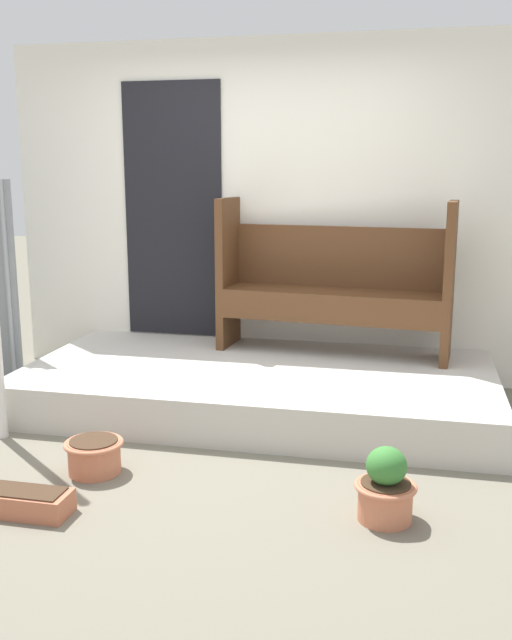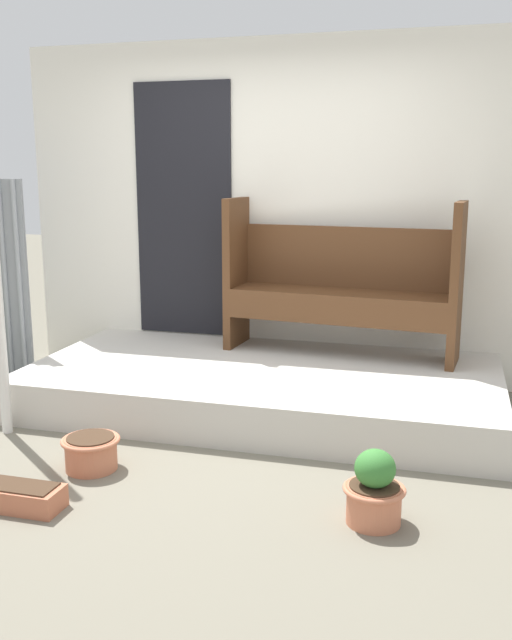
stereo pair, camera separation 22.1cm
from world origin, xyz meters
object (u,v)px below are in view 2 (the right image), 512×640
at_px(bench, 341,279).
at_px(planter_box_rect, 12,495).
at_px(flower_pot_left, 91,451).
at_px(flower_pot_middle, 374,491).

relative_size(bench, planter_box_rect, 3.37).
distance_m(flower_pot_left, flower_pot_middle, 1.59).
bearing_deg(planter_box_rect, bench, 61.79).
xyz_separation_m(flower_pot_left, planter_box_rect, (-0.15, -0.51, -0.04)).
bearing_deg(bench, flower_pot_left, -115.75).
distance_m(bench, planter_box_rect, 2.75).
bearing_deg(flower_pot_left, bench, 58.90).
relative_size(flower_pot_left, flower_pot_middle, 0.89).
height_order(bench, flower_pot_left, bench).
bearing_deg(bench, planter_box_rect, -112.86).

